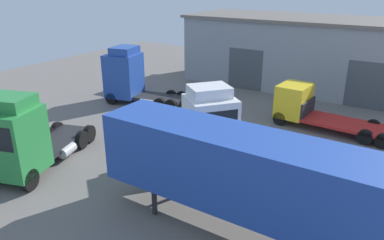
{
  "coord_description": "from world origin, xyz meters",
  "views": [
    {
      "loc": [
        8.19,
        -16.0,
        9.42
      ],
      "look_at": [
        -2.65,
        1.33,
        1.6
      ],
      "focal_mm": 35.0,
      "sensor_mm": 36.0,
      "label": 1
    }
  ],
  "objects_px": {
    "tractor_unit_white": "(207,122)",
    "tractor_unit_blue": "(128,76)",
    "oil_drum": "(338,168)",
    "flatbed_truck_yellow": "(309,107)",
    "container_trailer_teal": "(251,176)",
    "tractor_unit_green": "(21,139)"
  },
  "relations": [
    {
      "from": "container_trailer_teal",
      "to": "tractor_unit_green",
      "type": "distance_m",
      "value": 11.61
    },
    {
      "from": "tractor_unit_white",
      "to": "container_trailer_teal",
      "type": "height_order",
      "value": "container_trailer_teal"
    },
    {
      "from": "tractor_unit_white",
      "to": "tractor_unit_green",
      "type": "height_order",
      "value": "tractor_unit_green"
    },
    {
      "from": "container_trailer_teal",
      "to": "flatbed_truck_yellow",
      "type": "xyz_separation_m",
      "value": [
        -1.41,
        12.95,
        -1.38
      ]
    },
    {
      "from": "oil_drum",
      "to": "container_trailer_teal",
      "type": "bearing_deg",
      "value": -105.45
    },
    {
      "from": "flatbed_truck_yellow",
      "to": "tractor_unit_white",
      "type": "bearing_deg",
      "value": 68.05
    },
    {
      "from": "tractor_unit_blue",
      "to": "oil_drum",
      "type": "distance_m",
      "value": 17.41
    },
    {
      "from": "tractor_unit_white",
      "to": "tractor_unit_blue",
      "type": "bearing_deg",
      "value": -166.57
    },
    {
      "from": "flatbed_truck_yellow",
      "to": "oil_drum",
      "type": "bearing_deg",
      "value": 122.44
    },
    {
      "from": "container_trailer_teal",
      "to": "tractor_unit_blue",
      "type": "relative_size",
      "value": 1.87
    },
    {
      "from": "tractor_unit_white",
      "to": "tractor_unit_blue",
      "type": "xyz_separation_m",
      "value": [
        -10.03,
        4.93,
        0.19
      ]
    },
    {
      "from": "tractor_unit_white",
      "to": "oil_drum",
      "type": "height_order",
      "value": "tractor_unit_white"
    },
    {
      "from": "tractor_unit_white",
      "to": "tractor_unit_blue",
      "type": "distance_m",
      "value": 11.18
    },
    {
      "from": "flatbed_truck_yellow",
      "to": "tractor_unit_blue",
      "type": "xyz_separation_m",
      "value": [
        -13.64,
        -2.45,
        0.81
      ]
    },
    {
      "from": "tractor_unit_green",
      "to": "tractor_unit_white",
      "type": "bearing_deg",
      "value": 119.97
    },
    {
      "from": "tractor_unit_white",
      "to": "flatbed_truck_yellow",
      "type": "xyz_separation_m",
      "value": [
        3.62,
        7.38,
        -0.62
      ]
    },
    {
      "from": "tractor_unit_green",
      "to": "flatbed_truck_yellow",
      "type": "bearing_deg",
      "value": 127.45
    },
    {
      "from": "container_trailer_teal",
      "to": "oil_drum",
      "type": "xyz_separation_m",
      "value": [
        1.89,
        6.83,
        -2.22
      ]
    },
    {
      "from": "tractor_unit_blue",
      "to": "tractor_unit_white",
      "type": "bearing_deg",
      "value": 141.67
    },
    {
      "from": "flatbed_truck_yellow",
      "to": "tractor_unit_blue",
      "type": "height_order",
      "value": "tractor_unit_blue"
    },
    {
      "from": "tractor_unit_green",
      "to": "oil_drum",
      "type": "xyz_separation_m",
      "value": [
        13.38,
        8.35,
        -1.59
      ]
    },
    {
      "from": "tractor_unit_green",
      "to": "flatbed_truck_yellow",
      "type": "distance_m",
      "value": 17.66
    }
  ]
}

